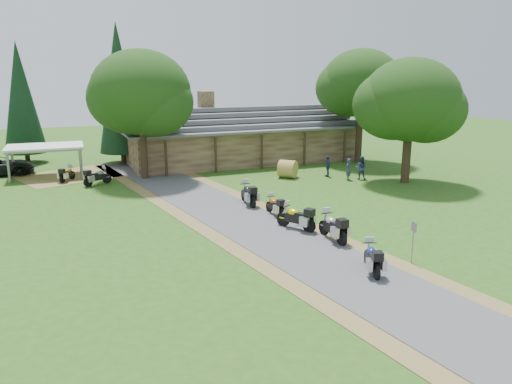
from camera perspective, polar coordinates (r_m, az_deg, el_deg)
name	(u,v)px	position (r m, az deg, el deg)	size (l,w,h in m)	color
ground	(315,258)	(22.08, 6.74, -7.47)	(120.00, 120.00, 0.00)	#295417
driveway	(267,233)	(25.22, 1.25, -4.66)	(46.00, 46.00, 0.00)	#444446
lodge	(242,133)	(45.23, -1.63, 6.71)	(21.40, 9.40, 4.90)	brown
carport	(46,161)	(41.60, -22.85, 3.29)	(5.53, 3.69, 2.40)	white
motorcycle_row_a	(372,257)	(20.76, 13.14, -7.23)	(1.89, 0.62, 1.29)	navy
motorcycle_row_b	(333,226)	(24.18, 8.76, -3.82)	(2.12, 0.69, 1.45)	#A0A3A7
motorcycle_row_c	(296,216)	(25.58, 4.59, -2.79)	(2.05, 0.67, 1.40)	#E8D900
motorcycle_row_d	(275,205)	(28.05, 2.17, -1.48)	(1.76, 0.57, 1.20)	#CE5705
motorcycle_row_e	(248,193)	(30.25, -0.89, -0.11)	(2.11, 0.69, 1.44)	black
motorcycle_carport_a	(67,173)	(39.31, -20.79, 2.02)	(1.74, 0.57, 1.19)	yellow
motorcycle_carport_b	(97,176)	(37.25, -17.67, 1.78)	(1.94, 0.63, 1.33)	gray
person_a	(348,167)	(37.76, 10.49, 2.79)	(0.54, 0.39, 1.89)	navy
person_b	(361,166)	(38.18, 11.91, 2.95)	(0.58, 0.42, 2.04)	navy
person_c	(328,164)	(38.73, 8.20, 3.14)	(0.54, 0.39, 1.89)	navy
hay_bale	(288,169)	(38.02, 3.64, 2.65)	(1.35, 1.35, 1.24)	olive
sign_post	(413,242)	(22.07, 17.49, -5.53)	(0.33, 0.05, 1.82)	gray
oak_lodge_left	(141,110)	(37.91, -12.96, 9.17)	(7.29, 7.29, 10.35)	#14330F
oak_lodge_right	(361,99)	(44.92, 11.88, 10.40)	(6.86, 6.86, 11.17)	#14330F
oak_driveway	(409,116)	(37.33, 17.12, 8.28)	(6.91, 6.91, 9.62)	#14330F
cedar_near	(120,94)	(44.91, -15.32, 10.74)	(3.92, 3.92, 12.00)	black
cedar_far	(22,103)	(48.07, -25.22, 9.17)	(3.55, 3.55, 10.45)	black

